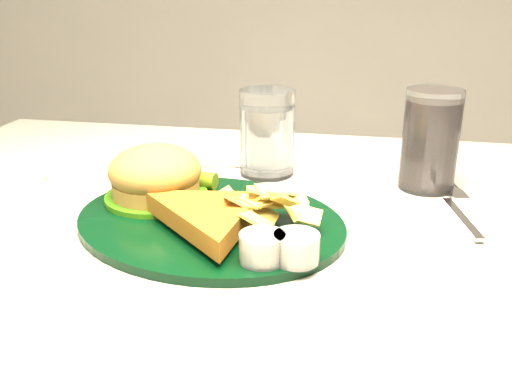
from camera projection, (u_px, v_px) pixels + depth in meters
dinner_plate at (209, 197)px, 0.69m from camera, size 0.42×0.38×0.08m
water_glass at (267, 133)px, 0.87m from camera, size 0.09×0.09×0.13m
cola_glass at (430, 140)px, 0.80m from camera, size 0.09×0.09×0.14m
fork_napkin at (461, 215)px, 0.72m from camera, size 0.16×0.19×0.01m
spoon at (141, 208)px, 0.74m from camera, size 0.05×0.16×0.01m
ramekin at (61, 171)px, 0.86m from camera, size 0.05×0.05×0.03m
wrapped_straw at (220, 164)px, 0.92m from camera, size 0.22×0.10×0.01m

